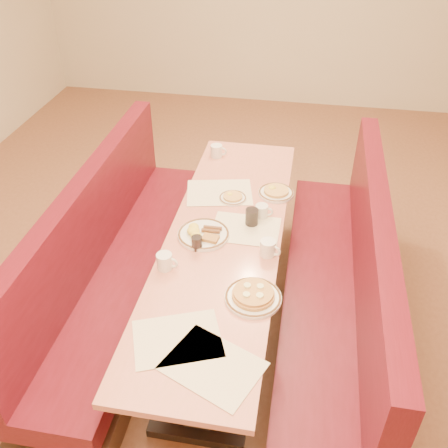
% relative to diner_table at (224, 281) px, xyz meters
% --- Properties ---
extents(ground, '(8.00, 8.00, 0.00)m').
position_rel_diner_table_xyz_m(ground, '(0.00, 0.00, -0.37)').
color(ground, '#9E6647').
rests_on(ground, ground).
extents(room_envelope, '(6.04, 8.04, 2.82)m').
position_rel_diner_table_xyz_m(room_envelope, '(0.00, 0.00, 1.56)').
color(room_envelope, beige).
rests_on(room_envelope, ground).
extents(diner_table, '(0.70, 2.50, 0.75)m').
position_rel_diner_table_xyz_m(diner_table, '(0.00, 0.00, 0.00)').
color(diner_table, black).
rests_on(diner_table, ground).
extents(booth_left, '(0.55, 2.50, 1.05)m').
position_rel_diner_table_xyz_m(booth_left, '(-0.73, 0.00, -0.01)').
color(booth_left, '#4C3326').
rests_on(booth_left, ground).
extents(booth_right, '(0.55, 2.50, 1.05)m').
position_rel_diner_table_xyz_m(booth_right, '(0.73, 0.00, -0.01)').
color(booth_right, '#4C3326').
rests_on(booth_right, ground).
extents(placemat_near_left, '(0.50, 0.45, 0.00)m').
position_rel_diner_table_xyz_m(placemat_near_left, '(-0.08, -0.84, 0.38)').
color(placemat_near_left, '#FFEAC7').
rests_on(placemat_near_left, diner_table).
extents(placemat_near_right, '(0.52, 0.46, 0.00)m').
position_rel_diner_table_xyz_m(placemat_near_right, '(0.12, -0.97, 0.38)').
color(placemat_near_right, '#FFEAC7').
rests_on(placemat_near_right, diner_table).
extents(placemat_far_left, '(0.51, 0.42, 0.00)m').
position_rel_diner_table_xyz_m(placemat_far_left, '(-0.12, 0.48, 0.38)').
color(placemat_far_left, '#FFEAC7').
rests_on(placemat_far_left, diner_table).
extents(placemat_far_right, '(0.42, 0.32, 0.00)m').
position_rel_diner_table_xyz_m(placemat_far_right, '(0.12, 0.09, 0.38)').
color(placemat_far_right, '#FFEAC7').
rests_on(placemat_far_right, diner_table).
extents(pancake_plate, '(0.30, 0.30, 0.07)m').
position_rel_diner_table_xyz_m(pancake_plate, '(0.25, -0.50, 0.40)').
color(pancake_plate, white).
rests_on(pancake_plate, diner_table).
extents(eggs_plate, '(0.32, 0.32, 0.06)m').
position_rel_diner_table_xyz_m(eggs_plate, '(-0.13, -0.02, 0.39)').
color(eggs_plate, white).
rests_on(eggs_plate, diner_table).
extents(extra_plate_mid, '(0.24, 0.24, 0.05)m').
position_rel_diner_table_xyz_m(extra_plate_mid, '(0.27, 0.54, 0.39)').
color(extra_plate_mid, white).
rests_on(extra_plate_mid, diner_table).
extents(extra_plate_far, '(0.19, 0.19, 0.04)m').
position_rel_diner_table_xyz_m(extra_plate_far, '(-0.02, 0.42, 0.39)').
color(extra_plate_far, white).
rests_on(extra_plate_far, diner_table).
extents(coffee_mug_a, '(0.13, 0.09, 0.10)m').
position_rel_diner_table_xyz_m(coffee_mug_a, '(0.28, -0.13, 0.43)').
color(coffee_mug_a, white).
rests_on(coffee_mug_a, diner_table).
extents(coffee_mug_b, '(0.13, 0.09, 0.10)m').
position_rel_diner_table_xyz_m(coffee_mug_b, '(-0.28, -0.35, 0.43)').
color(coffee_mug_b, white).
rests_on(coffee_mug_b, diner_table).
extents(coffee_mug_c, '(0.12, 0.08, 0.09)m').
position_rel_diner_table_xyz_m(coffee_mug_c, '(0.20, 0.25, 0.42)').
color(coffee_mug_c, white).
rests_on(coffee_mug_c, diner_table).
extents(coffee_mug_d, '(0.13, 0.09, 0.10)m').
position_rel_diner_table_xyz_m(coffee_mug_d, '(-0.24, 0.99, 0.43)').
color(coffee_mug_d, white).
rests_on(coffee_mug_d, diner_table).
extents(soda_tumbler_near, '(0.06, 0.06, 0.09)m').
position_rel_diner_table_xyz_m(soda_tumbler_near, '(-0.14, -0.15, 0.42)').
color(soda_tumbler_near, black).
rests_on(soda_tumbler_near, diner_table).
extents(soda_tumbler_mid, '(0.08, 0.08, 0.11)m').
position_rel_diner_table_xyz_m(soda_tumbler_mid, '(0.15, 0.16, 0.43)').
color(soda_tumbler_mid, black).
rests_on(soda_tumbler_mid, diner_table).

